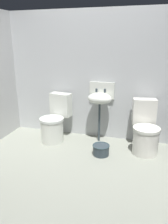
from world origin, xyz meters
The scene contains 6 objects.
ground_plane centered at (0.00, 0.00, -0.04)m, with size 3.53×2.54×0.08m, color gray.
wall_back centered at (0.00, 1.12, 1.07)m, with size 3.53×0.10×2.13m, color #B7BABC.
toilet_left centered at (-0.65, 0.72, 0.32)m, with size 0.48×0.65×0.78m.
toilet_right centered at (0.84, 0.72, 0.32)m, with size 0.49×0.65×0.78m.
sink centered at (0.09, 0.91, 0.75)m, with size 0.42×0.35×0.99m.
bucket centered at (0.23, 0.40, 0.08)m, with size 0.26×0.26×0.16m.
Camera 1 is at (0.81, -2.54, 1.64)m, focal length 35.42 mm.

